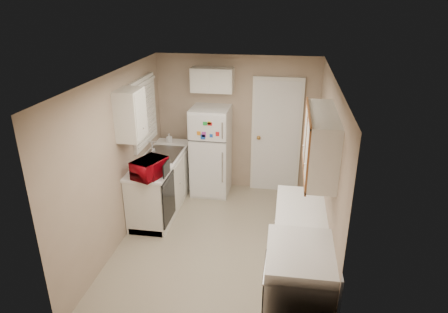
# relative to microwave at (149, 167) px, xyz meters

# --- Properties ---
(floor) EXTENTS (3.80, 3.80, 0.00)m
(floor) POSITION_rel_microwave_xyz_m (1.02, -0.18, -1.05)
(floor) COLOR #B3A890
(floor) RESTS_ON ground
(ceiling) EXTENTS (3.80, 3.80, 0.00)m
(ceiling) POSITION_rel_microwave_xyz_m (1.02, -0.18, 1.35)
(ceiling) COLOR white
(ceiling) RESTS_ON floor
(wall_left) EXTENTS (3.80, 3.80, 0.00)m
(wall_left) POSITION_rel_microwave_xyz_m (-0.38, -0.18, 0.15)
(wall_left) COLOR tan
(wall_left) RESTS_ON floor
(wall_right) EXTENTS (3.80, 3.80, 0.00)m
(wall_right) POSITION_rel_microwave_xyz_m (2.42, -0.18, 0.15)
(wall_right) COLOR tan
(wall_right) RESTS_ON floor
(wall_back) EXTENTS (2.80, 2.80, 0.00)m
(wall_back) POSITION_rel_microwave_xyz_m (1.02, 1.72, 0.15)
(wall_back) COLOR tan
(wall_back) RESTS_ON floor
(wall_front) EXTENTS (2.80, 2.80, 0.00)m
(wall_front) POSITION_rel_microwave_xyz_m (1.02, -2.08, 0.15)
(wall_front) COLOR tan
(wall_front) RESTS_ON floor
(left_counter) EXTENTS (0.60, 1.80, 0.90)m
(left_counter) POSITION_rel_microwave_xyz_m (-0.08, 0.72, -0.60)
(left_counter) COLOR silver
(left_counter) RESTS_ON floor
(dishwasher) EXTENTS (0.03, 0.58, 0.72)m
(dishwasher) POSITION_rel_microwave_xyz_m (0.21, 0.12, -0.56)
(dishwasher) COLOR black
(dishwasher) RESTS_ON floor
(sink) EXTENTS (0.54, 0.74, 0.16)m
(sink) POSITION_rel_microwave_xyz_m (-0.08, 0.87, -0.19)
(sink) COLOR gray
(sink) RESTS_ON left_counter
(microwave) EXTENTS (0.55, 0.42, 0.32)m
(microwave) POSITION_rel_microwave_xyz_m (0.00, 0.00, 0.00)
(microwave) COLOR #970510
(microwave) RESTS_ON left_counter
(soap_bottle) EXTENTS (0.10, 0.10, 0.17)m
(soap_bottle) POSITION_rel_microwave_xyz_m (-0.13, 1.41, -0.05)
(soap_bottle) COLOR white
(soap_bottle) RESTS_ON left_counter
(window_blinds) EXTENTS (0.10, 0.98, 1.08)m
(window_blinds) POSITION_rel_microwave_xyz_m (-0.34, 0.87, 0.55)
(window_blinds) COLOR silver
(window_blinds) RESTS_ON wall_left
(upper_cabinet_left) EXTENTS (0.30, 0.45, 0.70)m
(upper_cabinet_left) POSITION_rel_microwave_xyz_m (-0.23, 0.04, 0.75)
(upper_cabinet_left) COLOR silver
(upper_cabinet_left) RESTS_ON wall_left
(refrigerator) EXTENTS (0.66, 0.64, 1.56)m
(refrigerator) POSITION_rel_microwave_xyz_m (0.61, 1.41, -0.27)
(refrigerator) COLOR silver
(refrigerator) RESTS_ON floor
(cabinet_over_fridge) EXTENTS (0.70, 0.30, 0.40)m
(cabinet_over_fridge) POSITION_rel_microwave_xyz_m (0.62, 1.57, 0.95)
(cabinet_over_fridge) COLOR silver
(cabinet_over_fridge) RESTS_ON wall_back
(interior_door) EXTENTS (0.86, 0.06, 2.08)m
(interior_door) POSITION_rel_microwave_xyz_m (1.72, 1.68, -0.03)
(interior_door) COLOR silver
(interior_door) RESTS_ON floor
(right_counter) EXTENTS (0.60, 2.00, 0.90)m
(right_counter) POSITION_rel_microwave_xyz_m (2.12, -0.98, -0.60)
(right_counter) COLOR silver
(right_counter) RESTS_ON floor
(stove) EXTENTS (0.70, 0.86, 1.03)m
(stove) POSITION_rel_microwave_xyz_m (2.11, -1.61, -0.53)
(stove) COLOR silver
(stove) RESTS_ON floor
(upper_cabinet_right) EXTENTS (0.30, 1.20, 0.70)m
(upper_cabinet_right) POSITION_rel_microwave_xyz_m (2.27, -0.68, 0.75)
(upper_cabinet_right) COLOR silver
(upper_cabinet_right) RESTS_ON wall_right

